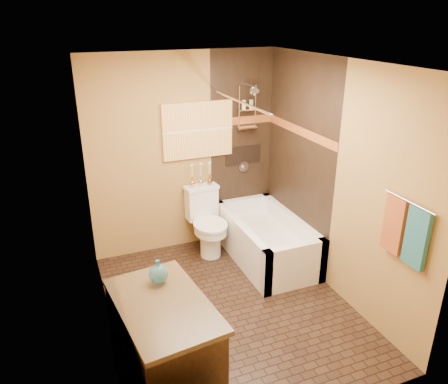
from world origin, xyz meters
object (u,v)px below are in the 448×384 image
sunset_painting (198,130)px  vanity (165,352)px  bathtub (266,243)px  toilet (207,221)px

sunset_painting → vanity: 2.83m
sunset_painting → bathtub: sunset_painting is taller
sunset_painting → vanity: bearing=-114.9°
bathtub → vanity: 2.39m
sunset_painting → bathtub: 1.64m
sunset_painting → bathtub: bearing=-49.3°
toilet → vanity: vanity is taller
bathtub → toilet: bearing=144.2°
toilet → vanity: size_ratio=0.77×
bathtub → toilet: 0.80m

